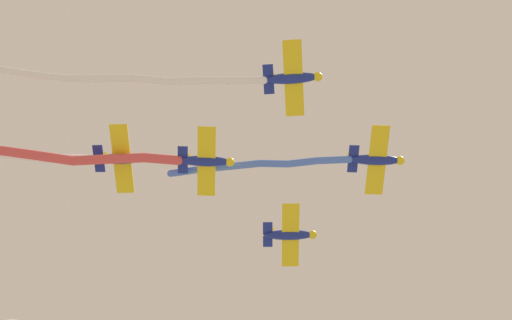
% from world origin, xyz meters
% --- Properties ---
extents(airplane_lead, '(5.91, 7.76, 1.91)m').
position_xyz_m(airplane_lead, '(6.20, 3.09, 69.67)').
color(airplane_lead, navy).
extents(smoke_trail_lead, '(17.37, 7.41, 1.74)m').
position_xyz_m(smoke_trail_lead, '(-4.77, 7.09, 70.22)').
color(smoke_trail_lead, '#4C75DB').
extents(airplane_left_wing, '(5.92, 7.74, 1.91)m').
position_xyz_m(airplane_left_wing, '(0.40, 13.52, 69.27)').
color(airplane_left_wing, navy).
extents(airplane_right_wing, '(5.93, 7.71, 1.91)m').
position_xyz_m(airplane_right_wing, '(-4.24, -2.72, 69.97)').
color(airplane_right_wing, navy).
extents(smoke_trail_right_wing, '(30.94, 8.46, 2.49)m').
position_xyz_m(smoke_trail_right_wing, '(-21.86, 2.28, 70.49)').
color(smoke_trail_right_wing, white).
extents(airplane_slot, '(5.90, 7.76, 1.91)m').
position_xyz_m(airplane_slot, '(-10.04, 7.73, 69.47)').
color(airplane_slot, navy).
extents(smoke_trail_slot, '(33.73, 5.59, 3.23)m').
position_xyz_m(smoke_trail_slot, '(-29.01, 11.24, 68.25)').
color(smoke_trail_slot, '#DB4C4C').
extents(airplane_trail, '(5.92, 7.74, 1.91)m').
position_xyz_m(airplane_trail, '(-18.16, 10.04, 70.07)').
color(airplane_trail, navy).
extents(smoke_trail_trail, '(16.96, 4.12, 1.64)m').
position_xyz_m(smoke_trail_trail, '(-28.76, 12.60, 70.20)').
color(smoke_trail_trail, white).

